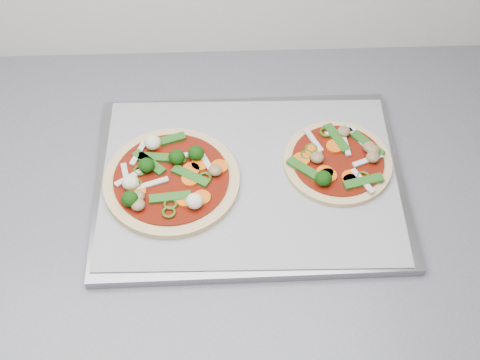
{
  "coord_description": "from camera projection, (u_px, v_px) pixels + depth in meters",
  "views": [
    {
      "loc": [
        0.11,
        0.7,
        1.67
      ],
      "look_at": [
        0.13,
        1.29,
        0.93
      ],
      "focal_mm": 50.0,
      "sensor_mm": 36.0,
      "label": 1
    }
  ],
  "objects": [
    {
      "name": "pizza_right",
      "position": [
        338.0,
        161.0,
        0.98
      ],
      "size": [
        0.17,
        0.17,
        0.03
      ],
      "rotation": [
        0.0,
        0.0,
        0.05
      ],
      "color": "tan",
      "rests_on": "parchment"
    },
    {
      "name": "pizza_left",
      "position": [
        170.0,
        179.0,
        0.95
      ],
      "size": [
        0.25,
        0.25,
        0.03
      ],
      "rotation": [
        0.0,
        0.0,
        0.32
      ],
      "color": "tan",
      "rests_on": "parchment"
    },
    {
      "name": "base_cabinet",
      "position": [
        174.0,
        331.0,
        1.34
      ],
      "size": [
        3.6,
        0.6,
        0.86
      ],
      "primitive_type": "cube",
      "color": "silver",
      "rests_on": "ground"
    },
    {
      "name": "countertop",
      "position": [
        151.0,
        198.0,
        0.99
      ],
      "size": [
        3.6,
        0.6,
        0.04
      ],
      "primitive_type": "cube",
      "color": "slate",
      "rests_on": "base_cabinet"
    },
    {
      "name": "parchment",
      "position": [
        249.0,
        178.0,
        0.97
      ],
      "size": [
        0.43,
        0.32,
        0.0
      ],
      "primitive_type": "cube",
      "rotation": [
        0.0,
        0.0,
        -0.02
      ],
      "color": "#96969B",
      "rests_on": "baking_tray"
    },
    {
      "name": "baking_tray",
      "position": [
        249.0,
        181.0,
        0.98
      ],
      "size": [
        0.45,
        0.33,
        0.01
      ],
      "primitive_type": "cube",
      "rotation": [
        0.0,
        0.0,
        0.01
      ],
      "color": "gray",
      "rests_on": "countertop"
    }
  ]
}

